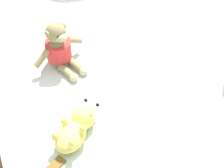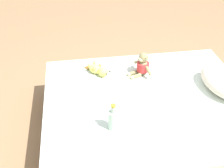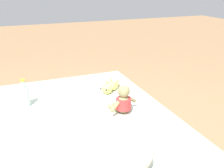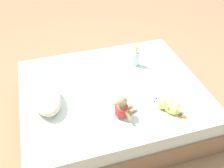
{
  "view_description": "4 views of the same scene",
  "coord_description": "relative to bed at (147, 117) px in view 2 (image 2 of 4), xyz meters",
  "views": [
    {
      "loc": [
        -0.64,
        -1.22,
        1.62
      ],
      "look_at": [
        -0.25,
        -0.24,
        0.49
      ],
      "focal_mm": 56.08,
      "sensor_mm": 36.0,
      "label": 1
    },
    {
      "loc": [
        1.85,
        -0.62,
        2.02
      ],
      "look_at": [
        -0.14,
        -0.32,
        0.53
      ],
      "focal_mm": 44.43,
      "sensor_mm": 36.0,
      "label": 2
    },
    {
      "loc": [
        0.36,
        1.71,
        1.41
      ],
      "look_at": [
        -0.5,
        -0.44,
        0.49
      ],
      "focal_mm": 41.17,
      "sensor_mm": 36.0,
      "label": 3
    },
    {
      "loc": [
        -1.96,
        0.59,
        2.19
      ],
      "look_at": [
        0.0,
        0.0,
        0.48
      ],
      "focal_mm": 41.21,
      "sensor_mm": 36.0,
      "label": 4
    }
  ],
  "objects": [
    {
      "name": "plush_monkey",
      "position": [
        -0.41,
        0.03,
        0.32
      ],
      "size": [
        0.28,
        0.25,
        0.24
      ],
      "color": "#8E8456",
      "rests_on": "bed"
    },
    {
      "name": "bed",
      "position": [
        0.0,
        0.0,
        0.0
      ],
      "size": [
        1.6,
        1.93,
        0.43
      ],
      "color": "#846647",
      "rests_on": "ground_plane"
    },
    {
      "name": "glass_bottle",
      "position": [
        0.31,
        -0.38,
        0.31
      ],
      "size": [
        0.08,
        0.08,
        0.24
      ],
      "color": "#B2D1B7",
      "rests_on": "bed"
    },
    {
      "name": "pillow",
      "position": [
        -0.04,
        0.68,
        0.3
      ],
      "size": [
        0.54,
        0.33,
        0.17
      ],
      "color": "beige",
      "rests_on": "bed"
    },
    {
      "name": "plush_yellow_creature",
      "position": [
        -0.47,
        -0.41,
        0.27
      ],
      "size": [
        0.28,
        0.26,
        0.1
      ],
      "color": "#EAE066",
      "rests_on": "bed"
    },
    {
      "name": "ground_plane",
      "position": [
        0.0,
        0.0,
        -0.21
      ],
      "size": [
        16.0,
        16.0,
        0.0
      ],
      "primitive_type": "plane",
      "color": "#93704C"
    }
  ]
}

